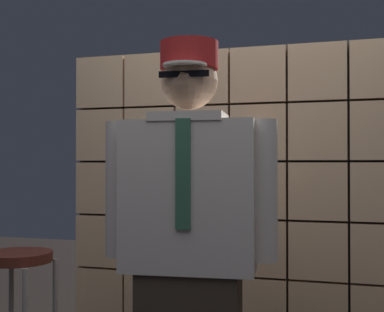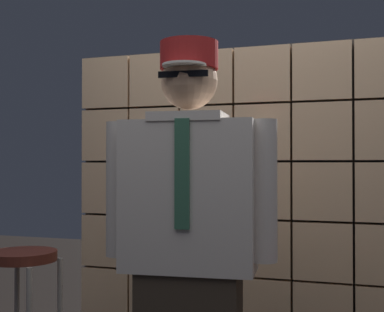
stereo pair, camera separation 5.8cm
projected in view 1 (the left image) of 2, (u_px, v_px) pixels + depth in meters
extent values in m
cube|color=#E0B78C|center=(102.00, 293.00, 3.14)|extent=(0.30, 0.08, 0.30)
cube|color=#E0B78C|center=(151.00, 297.00, 3.05)|extent=(0.30, 0.08, 0.30)
cube|color=#E0B78C|center=(203.00, 301.00, 2.96)|extent=(0.30, 0.08, 0.30)
cube|color=#E0B78C|center=(259.00, 306.00, 2.87)|extent=(0.30, 0.08, 0.30)
cube|color=#E0B78C|center=(318.00, 310.00, 2.77)|extent=(0.30, 0.08, 0.30)
cube|color=#E0B78C|center=(102.00, 241.00, 3.14)|extent=(0.30, 0.08, 0.30)
cube|color=#E0B78C|center=(151.00, 243.00, 3.05)|extent=(0.30, 0.08, 0.30)
cube|color=#E0B78C|center=(203.00, 245.00, 2.96)|extent=(0.30, 0.08, 0.30)
cube|color=#E0B78C|center=(259.00, 248.00, 2.87)|extent=(0.30, 0.08, 0.30)
cube|color=#E0B78C|center=(318.00, 251.00, 2.78)|extent=(0.30, 0.08, 0.30)
cube|color=#E0B78C|center=(381.00, 254.00, 2.69)|extent=(0.30, 0.08, 0.30)
cube|color=#E0B78C|center=(102.00, 188.00, 3.15)|extent=(0.30, 0.08, 0.30)
cube|color=#E0B78C|center=(151.00, 189.00, 3.06)|extent=(0.30, 0.08, 0.30)
cube|color=#E0B78C|center=(203.00, 189.00, 2.97)|extent=(0.30, 0.08, 0.30)
cube|color=#E0B78C|center=(259.00, 190.00, 2.87)|extent=(0.30, 0.08, 0.30)
cube|color=#E0B78C|center=(318.00, 191.00, 2.78)|extent=(0.30, 0.08, 0.30)
cube|color=#E0B78C|center=(381.00, 192.00, 2.69)|extent=(0.30, 0.08, 0.30)
cube|color=#E0B78C|center=(102.00, 135.00, 3.15)|extent=(0.30, 0.08, 0.30)
cube|color=#E0B78C|center=(151.00, 134.00, 3.06)|extent=(0.30, 0.08, 0.30)
cube|color=#E0B78C|center=(203.00, 134.00, 2.97)|extent=(0.30, 0.08, 0.30)
cube|color=#E0B78C|center=(259.00, 133.00, 2.88)|extent=(0.30, 0.08, 0.30)
cube|color=#E0B78C|center=(318.00, 132.00, 2.79)|extent=(0.30, 0.08, 0.30)
cube|color=#E0B78C|center=(381.00, 131.00, 2.70)|extent=(0.30, 0.08, 0.30)
cube|color=#E0B78C|center=(102.00, 83.00, 3.16)|extent=(0.30, 0.08, 0.30)
cube|color=#E0B78C|center=(151.00, 81.00, 3.06)|extent=(0.30, 0.08, 0.30)
cube|color=#E0B78C|center=(203.00, 78.00, 2.97)|extent=(0.30, 0.08, 0.30)
cube|color=#E0B78C|center=(258.00, 75.00, 2.88)|extent=(0.30, 0.08, 0.30)
cube|color=#E0B78C|center=(317.00, 72.00, 2.79)|extent=(0.30, 0.08, 0.30)
cube|color=#E0B78C|center=(380.00, 69.00, 2.70)|extent=(0.30, 0.08, 0.30)
cube|color=#38332D|center=(260.00, 218.00, 2.92)|extent=(2.24, 0.02, 1.93)
cube|color=silver|center=(189.00, 196.00, 2.05)|extent=(0.54, 0.28, 0.59)
cube|color=#33664C|center=(183.00, 174.00, 1.93)|extent=(0.06, 0.02, 0.41)
cube|color=silver|center=(189.00, 118.00, 2.05)|extent=(0.31, 0.26, 0.04)
sphere|color=tan|center=(189.00, 81.00, 2.05)|extent=(0.22, 0.22, 0.22)
ellipsoid|color=black|center=(187.00, 89.00, 2.00)|extent=(0.15, 0.09, 0.10)
cube|color=black|center=(184.00, 74.00, 1.95)|extent=(0.19, 0.03, 0.02)
cylinder|color=white|center=(185.00, 65.00, 1.97)|extent=(0.18, 0.18, 0.01)
cylinder|color=maroon|center=(189.00, 56.00, 2.05)|extent=(0.23, 0.23, 0.11)
cylinder|color=silver|center=(264.00, 190.00, 1.99)|extent=(0.11, 0.11, 0.54)
cylinder|color=silver|center=(118.00, 189.00, 2.10)|extent=(0.11, 0.11, 0.54)
cylinder|color=#592319|center=(18.00, 257.00, 2.63)|extent=(0.34, 0.34, 0.05)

